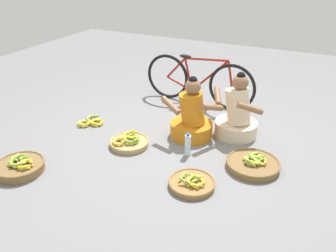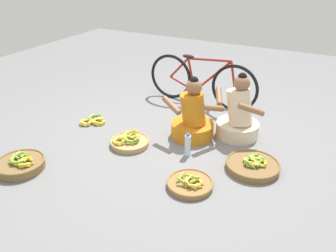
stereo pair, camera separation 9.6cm
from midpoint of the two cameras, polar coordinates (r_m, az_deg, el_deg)
name	(u,v)px [view 2 (the right image)]	position (r m, az deg, el deg)	size (l,w,h in m)	color
ground_plane	(176,145)	(4.08, 1.98, -3.23)	(10.00, 10.00, 0.00)	slate
vendor_woman_front	(193,118)	(4.17, 4.77, 1.28)	(0.72, 0.54, 0.78)	orange
vendor_woman_behind	(238,117)	(4.26, 12.21, 1.54)	(0.70, 0.55, 0.82)	beige
bicycle_leaning	(201,81)	(5.07, 6.04, 7.40)	(1.70, 0.10, 0.73)	black
banana_basket_back_left	(130,142)	(4.08, -5.73, -2.60)	(0.46, 0.46, 0.14)	tan
banana_basket_back_center	(253,165)	(3.75, 14.60, -6.29)	(0.57, 0.57, 0.15)	brown
banana_basket_mid_right	(20,164)	(3.93, -22.64, -5.84)	(0.51, 0.51, 0.18)	brown
banana_basket_back_right	(190,183)	(3.40, 4.50, -9.48)	(0.46, 0.46, 0.14)	olive
loose_bananas_front_center	(93,121)	(4.68, -11.79, 0.86)	(0.35, 0.34, 0.09)	#9EB747
water_bottle	(188,145)	(3.83, 4.00, -3.21)	(0.07, 0.07, 0.27)	silver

